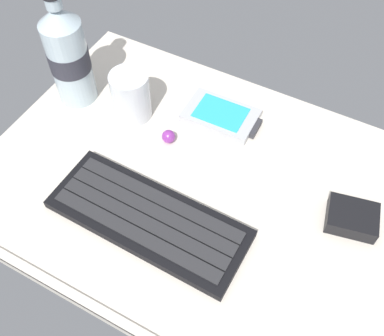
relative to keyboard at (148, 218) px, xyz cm
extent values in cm
cube|color=beige|center=(2.04, 9.39, -1.81)|extent=(64.00, 48.00, 2.00)
cube|color=beige|center=(2.04, -14.01, -0.41)|extent=(64.00, 1.20, 0.80)
cube|color=black|center=(0.00, 0.00, -0.11)|extent=(29.23, 11.63, 1.40)
cube|color=#28282B|center=(0.07, 3.30, 0.74)|extent=(26.72, 2.58, 0.30)
cube|color=#28282B|center=(0.02, 1.10, 0.74)|extent=(26.72, 2.58, 0.30)
cube|color=#28282B|center=(-0.02, -1.10, 0.74)|extent=(26.72, 2.58, 0.30)
cube|color=#28282B|center=(-0.07, -3.30, 0.74)|extent=(26.72, 2.58, 0.30)
cube|color=#B7BABF|center=(0.30, 22.85, -0.11)|extent=(12.15, 7.84, 1.40)
cube|color=#2DB7D1|center=(0.30, 22.85, 0.64)|extent=(8.52, 6.10, 0.10)
cube|color=#333338|center=(6.70, 22.98, -0.11)|extent=(0.88, 3.82, 1.12)
cylinder|color=silver|center=(-13.32, 16.83, 3.44)|extent=(6.40, 6.40, 8.50)
cylinder|color=red|center=(-13.32, 16.83, 2.45)|extent=(5.50, 5.50, 6.12)
cylinder|color=silver|center=(-24.20, 15.93, 6.69)|extent=(6.60, 6.60, 15.00)
cone|color=silver|center=(-24.20, 15.93, 15.59)|extent=(6.60, 6.60, 2.80)
cylinder|color=silver|center=(-24.20, 15.93, 17.89)|extent=(2.51, 2.51, 1.80)
cylinder|color=#2D2D38|center=(-24.20, 15.93, 7.44)|extent=(6.73, 6.73, 3.80)
cube|color=black|center=(25.58, 13.58, 0.39)|extent=(8.00, 6.92, 2.40)
sphere|color=purple|center=(-4.96, 14.39, 0.29)|extent=(2.20, 2.20, 2.20)
camera|label=1|loc=(20.81, -25.57, 56.48)|focal=42.44mm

